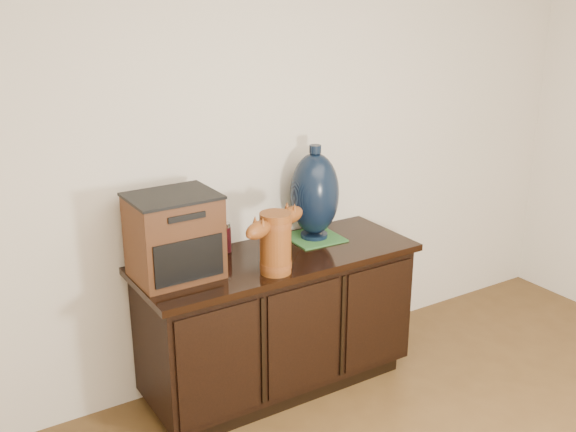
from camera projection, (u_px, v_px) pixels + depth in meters
sideboard at (278, 321)px, 3.52m from camera, size 1.46×0.56×0.75m
terracotta_vessel at (275, 239)px, 3.14m from camera, size 0.41×0.23×0.30m
tv_radio at (174, 236)px, 3.10m from camera, size 0.40×0.33×0.40m
green_mat at (314, 237)px, 3.63m from camera, size 0.28×0.28×0.01m
lamp_base at (315, 194)px, 3.55m from camera, size 0.27×0.27×0.50m
spray_can at (226, 238)px, 3.42m from camera, size 0.05×0.05×0.16m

